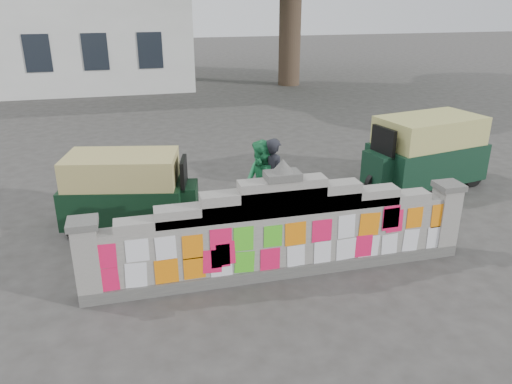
% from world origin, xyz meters
% --- Properties ---
extents(ground, '(100.00, 100.00, 0.00)m').
position_xyz_m(ground, '(0.00, 0.00, 0.00)').
color(ground, '#383533').
rests_on(ground, ground).
extents(parapet_wall, '(6.48, 0.44, 2.01)m').
position_xyz_m(parapet_wall, '(-0.00, -0.01, 0.75)').
color(parapet_wall, '#4C4C49').
rests_on(parapet_wall, ground).
extents(building, '(16.00, 10.00, 8.90)m').
position_xyz_m(building, '(-7.00, 21.98, 4.01)').
color(building, silver).
rests_on(building, ground).
extents(cyclist_bike, '(1.89, 1.27, 0.94)m').
position_xyz_m(cyclist_bike, '(0.39, 1.78, 0.47)').
color(cyclist_bike, black).
rests_on(cyclist_bike, ground).
extents(cyclist_rider, '(0.58, 0.68, 1.59)m').
position_xyz_m(cyclist_rider, '(0.39, 1.78, 0.79)').
color(cyclist_rider, black).
rests_on(cyclist_rider, ground).
extents(pedestrian, '(0.86, 1.00, 1.78)m').
position_xyz_m(pedestrian, '(0.16, 1.82, 0.89)').
color(pedestrian, '#289657').
rests_on(pedestrian, ground).
extents(rickshaw_left, '(2.77, 1.71, 1.49)m').
position_xyz_m(rickshaw_left, '(-2.39, 2.58, 0.77)').
color(rickshaw_left, black).
rests_on(rickshaw_left, ground).
extents(rickshaw_right, '(3.16, 1.90, 1.70)m').
position_xyz_m(rickshaw_right, '(4.56, 3.13, 0.88)').
color(rickshaw_right, black).
rests_on(rickshaw_right, ground).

